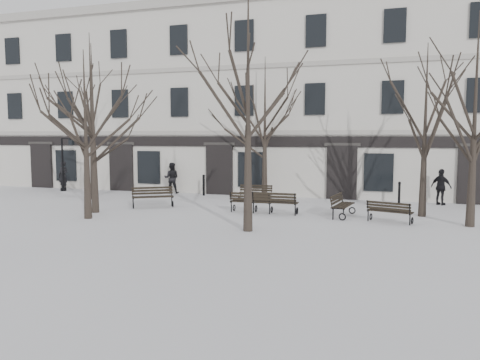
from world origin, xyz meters
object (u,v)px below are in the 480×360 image
at_px(bench_2, 390,211).
at_px(bench_4, 275,202).
at_px(tree_3, 476,93).
at_px(bench_3, 255,192).
at_px(bench_1, 251,201).
at_px(bench_0, 153,196).
at_px(tree_2, 248,72).
at_px(tree_0, 93,108).
at_px(tree_1, 85,114).
at_px(bench_5, 341,204).
at_px(lamp_post, 66,159).

xyz_separation_m(bench_2, bench_4, (-4.77, 0.68, 0.07)).
distance_m(tree_3, bench_3, 11.34).
relative_size(bench_1, bench_2, 1.05).
xyz_separation_m(bench_0, bench_3, (4.18, 3.34, -0.06)).
xyz_separation_m(tree_2, bench_2, (4.87, 3.17, -5.16)).
height_order(tree_0, bench_3, tree_0).
distance_m(tree_0, tree_3, 15.49).
relative_size(tree_0, bench_1, 3.92).
bearing_deg(bench_3, bench_0, -143.00).
bearing_deg(bench_4, tree_1, 26.47).
bearing_deg(bench_2, bench_0, 12.31).
bearing_deg(tree_2, bench_5, 54.30).
relative_size(tree_0, bench_4, 3.71).
distance_m(tree_2, bench_3, 9.22).
xyz_separation_m(tree_3, bench_3, (-9.54, 4.16, -4.49)).
height_order(bench_2, bench_5, bench_5).
xyz_separation_m(bench_3, bench_5, (4.71, -3.35, 0.05)).
bearing_deg(bench_0, bench_5, -32.24).
distance_m(bench_2, lamp_post, 19.84).
relative_size(tree_0, tree_1, 1.08).
xyz_separation_m(bench_4, bench_5, (2.84, 0.23, -0.02)).
bearing_deg(bench_2, tree_0, 22.88).
bearing_deg(tree_2, bench_2, 33.07).
height_order(bench_0, bench_1, bench_0).
distance_m(bench_4, lamp_post, 15.08).
xyz_separation_m(tree_2, bench_3, (-1.78, 7.43, -5.16)).
height_order(tree_2, bench_5, tree_2).
height_order(tree_0, tree_1, tree_0).
xyz_separation_m(bench_2, bench_3, (-6.65, 4.26, 0.00)).
relative_size(tree_1, lamp_post, 2.01).
bearing_deg(bench_2, tree_2, 50.22).
distance_m(tree_1, bench_5, 11.26).
distance_m(bench_3, bench_4, 4.03).
bearing_deg(lamp_post, bench_0, -27.79).
bearing_deg(bench_2, bench_1, 10.12).
bearing_deg(lamp_post, bench_4, -17.76).
distance_m(tree_2, bench_0, 8.84).
bearing_deg(bench_4, tree_0, 15.42).
bearing_deg(bench_4, bench_1, -0.69).
bearing_deg(tree_1, tree_3, 10.56).
bearing_deg(bench_0, tree_0, -160.26).
relative_size(tree_2, bench_1, 4.76).
distance_m(bench_0, bench_4, 6.06).
bearing_deg(bench_0, bench_4, -34.42).
xyz_separation_m(tree_3, bench_1, (-8.76, 0.62, -4.45)).
distance_m(bench_2, bench_4, 4.82).
bearing_deg(lamp_post, bench_2, -15.43).
bearing_deg(tree_0, bench_3, 43.14).
bearing_deg(tree_0, tree_2, -14.04).
bearing_deg(tree_1, bench_3, 52.69).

